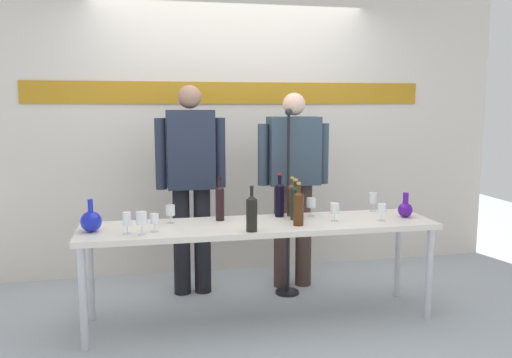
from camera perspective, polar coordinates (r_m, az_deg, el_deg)
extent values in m
plane|color=#9FA7AE|center=(4.09, 0.44, -14.85)|extent=(10.00, 10.00, 0.00)
cube|color=beige|center=(5.05, -2.69, 7.03)|extent=(5.29, 0.10, 3.00)
cube|color=#B67C1A|center=(4.99, -2.60, 9.21)|extent=(3.71, 0.01, 0.20)
cube|color=silver|center=(3.87, 0.46, -5.06)|extent=(2.56, 0.59, 0.04)
cylinder|color=silver|center=(3.68, -18.09, -12.15)|extent=(0.05, 0.05, 0.69)
cylinder|color=silver|center=(4.17, 18.09, -9.70)|extent=(0.05, 0.05, 0.69)
cylinder|color=silver|center=(4.14, -17.35, -9.81)|extent=(0.05, 0.05, 0.69)
cylinder|color=silver|center=(4.59, 15.02, -7.95)|extent=(0.05, 0.05, 0.69)
sphere|color=#1926BA|center=(3.76, -17.29, -4.38)|extent=(0.14, 0.14, 0.14)
cylinder|color=#1926BA|center=(3.74, -17.36, -2.78)|extent=(0.04, 0.04, 0.09)
sphere|color=#4E1395|center=(4.22, 15.73, -3.21)|extent=(0.11, 0.11, 0.11)
cylinder|color=#4E1395|center=(4.20, 15.78, -2.01)|extent=(0.04, 0.04, 0.09)
cylinder|color=black|center=(4.51, -7.97, -6.66)|extent=(0.14, 0.14, 0.90)
cylinder|color=black|center=(4.53, -5.77, -6.58)|extent=(0.14, 0.14, 0.90)
cube|color=#242C3F|center=(4.39, -7.04, 3.17)|extent=(0.39, 0.22, 0.64)
cylinder|color=#242C3F|center=(4.38, -10.20, 2.67)|extent=(0.09, 0.09, 0.58)
cylinder|color=#242C3F|center=(4.42, -3.89, 2.83)|extent=(0.09, 0.09, 0.58)
sphere|color=#966D5A|center=(4.37, -7.14, 8.74)|extent=(0.19, 0.19, 0.19)
cylinder|color=#3D2D28|center=(4.65, 2.80, -6.13)|extent=(0.14, 0.14, 0.90)
cylinder|color=#3D2D28|center=(4.70, 5.12, -5.99)|extent=(0.14, 0.14, 0.90)
cube|color=#344555|center=(4.55, 4.06, 3.04)|extent=(0.43, 0.22, 0.58)
cylinder|color=#344555|center=(4.48, 0.76, 2.62)|extent=(0.09, 0.09, 0.52)
cylinder|color=#344555|center=(4.63, 7.24, 2.73)|extent=(0.09, 0.09, 0.52)
sphere|color=beige|center=(4.53, 4.11, 8.02)|extent=(0.19, 0.19, 0.19)
cylinder|color=black|center=(3.94, -3.90, -2.76)|extent=(0.06, 0.06, 0.24)
cone|color=black|center=(3.92, -3.92, -0.90)|extent=(0.06, 0.06, 0.03)
cylinder|color=black|center=(3.91, -3.92, -0.53)|extent=(0.03, 0.03, 0.07)
cylinder|color=black|center=(3.91, -3.93, 0.11)|extent=(0.03, 0.03, 0.02)
cylinder|color=black|center=(4.07, 2.54, -2.41)|extent=(0.07, 0.07, 0.24)
cone|color=black|center=(4.05, 2.55, -0.58)|extent=(0.07, 0.07, 0.03)
cylinder|color=black|center=(4.04, 2.56, -0.16)|extent=(0.03, 0.03, 0.08)
cylinder|color=#AD2316|center=(4.03, 2.56, 0.54)|extent=(0.03, 0.03, 0.02)
cylinder|color=black|center=(3.60, -0.46, -3.93)|extent=(0.08, 0.08, 0.22)
cone|color=black|center=(3.58, -0.47, -1.99)|extent=(0.08, 0.08, 0.03)
cylinder|color=black|center=(3.57, -0.47, -1.60)|extent=(0.02, 0.02, 0.08)
cylinder|color=black|center=(3.56, -0.47, -0.86)|extent=(0.03, 0.03, 0.02)
cylinder|color=#542D1B|center=(4.10, 3.87, -2.41)|extent=(0.08, 0.08, 0.23)
cone|color=#542D1B|center=(4.08, 3.89, -0.67)|extent=(0.08, 0.08, 0.03)
cylinder|color=#542D1B|center=(4.08, 3.89, -0.42)|extent=(0.02, 0.02, 0.06)
cylinder|color=gold|center=(4.07, 3.89, 0.12)|extent=(0.03, 0.03, 0.02)
cylinder|color=#4A250E|center=(3.79, 4.58, -3.35)|extent=(0.07, 0.07, 0.22)
cone|color=#4A250E|center=(3.77, 4.60, -1.52)|extent=(0.07, 0.07, 0.03)
cylinder|color=#4A250E|center=(3.76, 4.61, -1.15)|extent=(0.03, 0.03, 0.07)
cylinder|color=gold|center=(3.75, 4.62, -0.47)|extent=(0.03, 0.03, 0.02)
cylinder|color=black|center=(3.97, 4.23, -2.73)|extent=(0.07, 0.07, 0.23)
cone|color=black|center=(3.95, 4.25, -0.89)|extent=(0.07, 0.07, 0.03)
cylinder|color=black|center=(3.95, 4.26, -0.64)|extent=(0.03, 0.03, 0.06)
cylinder|color=gold|center=(3.94, 4.26, -0.09)|extent=(0.03, 0.03, 0.02)
cylinder|color=white|center=(3.65, -13.64, -5.74)|extent=(0.06, 0.06, 0.00)
cylinder|color=white|center=(3.64, -13.65, -5.28)|extent=(0.01, 0.01, 0.06)
cylinder|color=white|center=(3.63, -13.69, -4.16)|extent=(0.06, 0.06, 0.09)
cylinder|color=white|center=(3.91, -9.15, -4.71)|extent=(0.06, 0.06, 0.00)
cylinder|color=white|center=(3.90, -9.16, -4.28)|extent=(0.01, 0.01, 0.06)
cylinder|color=white|center=(3.89, -9.19, -3.32)|extent=(0.07, 0.07, 0.08)
cylinder|color=white|center=(3.60, -12.14, -5.88)|extent=(0.05, 0.05, 0.00)
cylinder|color=white|center=(3.59, -12.16, -5.29)|extent=(0.01, 0.01, 0.07)
cylinder|color=white|center=(3.58, -12.20, -4.10)|extent=(0.07, 0.07, 0.08)
cylinder|color=white|center=(3.67, -10.82, -5.58)|extent=(0.06, 0.06, 0.00)
cylinder|color=white|center=(3.67, -10.83, -5.13)|extent=(0.01, 0.01, 0.06)
cylinder|color=white|center=(3.65, -10.86, -4.20)|extent=(0.06, 0.06, 0.07)
cylinder|color=white|center=(4.38, 12.42, -3.40)|extent=(0.06, 0.06, 0.00)
cylinder|color=white|center=(4.37, 12.43, -2.97)|extent=(0.01, 0.01, 0.06)
cylinder|color=white|center=(4.36, 12.46, -2.01)|extent=(0.06, 0.06, 0.08)
cylinder|color=white|center=(4.12, 5.92, -3.99)|extent=(0.05, 0.05, 0.00)
cylinder|color=white|center=(4.11, 5.93, -3.50)|extent=(0.01, 0.01, 0.07)
cylinder|color=white|center=(4.09, 5.95, -2.53)|extent=(0.07, 0.07, 0.07)
cylinder|color=white|center=(3.97, 8.42, -4.48)|extent=(0.06, 0.06, 0.00)
cylinder|color=white|center=(3.96, 8.43, -4.06)|extent=(0.01, 0.01, 0.06)
cylinder|color=white|center=(3.95, 8.45, -3.12)|extent=(0.07, 0.07, 0.08)
cylinder|color=white|center=(4.05, 13.31, -4.37)|extent=(0.06, 0.06, 0.00)
cylinder|color=white|center=(4.04, 13.33, -3.93)|extent=(0.01, 0.01, 0.06)
cylinder|color=white|center=(4.03, 13.36, -3.06)|extent=(0.06, 0.06, 0.07)
cylinder|color=black|center=(4.60, 3.37, -12.03)|extent=(0.20, 0.20, 0.02)
cylinder|color=black|center=(4.40, 3.45, -2.98)|extent=(0.02, 0.02, 1.50)
sphere|color=#232328|center=(4.32, 3.53, 7.20)|extent=(0.06, 0.06, 0.06)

